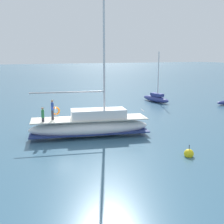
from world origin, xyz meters
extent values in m
plane|color=#38607A|center=(0.00, 0.00, 0.00)|extent=(400.00, 400.00, 0.00)
ellipsoid|color=silver|center=(0.64, 1.71, 0.70)|extent=(4.77, 9.89, 1.40)
cube|color=navy|center=(0.64, 1.71, 0.39)|extent=(4.75, 9.72, 0.10)
cube|color=beige|center=(0.64, 1.71, 1.44)|extent=(4.47, 9.38, 0.08)
cube|color=silver|center=(0.82, 2.40, 1.83)|extent=(2.73, 4.61, 0.70)
cylinder|color=silver|center=(0.95, 2.87, 7.44)|extent=(0.16, 0.16, 11.91)
cylinder|color=#B7B7BC|center=(0.21, 0.08, 3.60)|extent=(1.59, 5.60, 0.12)
cylinder|color=silver|center=(1.77, 5.98, 1.95)|extent=(0.89, 0.29, 0.06)
torus|color=orange|center=(-1.17, -0.54, 1.95)|extent=(0.31, 0.71, 0.70)
cylinder|color=#33333D|center=(-0.10, -1.08, 1.88)|extent=(0.20, 0.20, 0.80)
cube|color=#3351AD|center=(-0.10, -1.08, 2.56)|extent=(0.36, 0.28, 0.56)
sphere|color=tan|center=(-0.10, -1.08, 2.95)|extent=(0.20, 0.20, 0.20)
cylinder|color=#3351AD|center=(-0.31, -1.02, 2.51)|extent=(0.09, 0.09, 0.50)
cylinder|color=#3351AD|center=(0.12, -1.13, 2.51)|extent=(0.09, 0.09, 0.50)
cylinder|color=#33333D|center=(0.25, -1.91, 1.66)|extent=(0.20, 0.20, 0.35)
cube|color=#338C4C|center=(0.25, -1.91, 2.11)|extent=(0.36, 0.28, 0.56)
sphere|color=tan|center=(0.25, -1.91, 2.50)|extent=(0.20, 0.20, 0.20)
cylinder|color=#338C4C|center=(0.04, -1.86, 2.06)|extent=(0.09, 0.09, 0.50)
cylinder|color=#338C4C|center=(0.46, -1.97, 2.06)|extent=(0.09, 0.09, 0.50)
torus|color=silver|center=(-0.03, -0.84, 2.10)|extent=(0.75, 0.25, 0.76)
ellipsoid|color=navy|center=(-11.20, 16.40, 0.42)|extent=(5.28, 1.62, 0.84)
cube|color=navy|center=(-10.94, 16.42, 1.04)|extent=(2.13, 0.95, 0.40)
cylinder|color=silver|center=(-10.81, 16.43, 3.87)|extent=(0.13, 0.13, 6.06)
sphere|color=yellow|center=(7.90, 5.64, 0.19)|extent=(0.62, 0.62, 0.62)
cylinder|color=black|center=(7.90, 5.64, 0.49)|extent=(0.04, 0.04, 0.60)
camera|label=1|loc=(21.28, -6.52, 6.40)|focal=45.56mm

